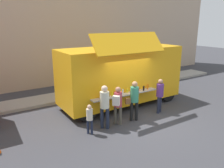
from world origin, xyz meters
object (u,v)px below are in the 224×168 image
Objects in this scene: food_truck_main at (121,74)px; customer_front_ordering at (134,98)px; customer_mid_with_backpack at (118,102)px; child_near_queue at (90,117)px; customer_extra_browsing at (160,93)px; trash_bin at (145,77)px; customer_rear_waiting at (105,103)px.

customer_front_ordering is at bearing -109.46° from food_truck_main.
child_near_queue is (-1.35, -0.10, -0.29)m from customer_mid_with_backpack.
customer_extra_browsing is (2.39, 0.01, -0.02)m from customer_mid_with_backpack.
customer_extra_browsing is at bearing -123.52° from trash_bin.
customer_mid_with_backpack reaches higher than trash_bin.
customer_mid_with_backpack is (-0.82, 0.03, -0.04)m from customer_front_ordering.
customer_rear_waiting reaches higher than child_near_queue.
food_truck_main is 3.55× the size of customer_front_ordering.
customer_extra_browsing is 3.75m from child_near_queue.
food_truck_main reaches higher than trash_bin.
customer_mid_with_backpack is at bearing -140.76° from trash_bin.
customer_mid_with_backpack is at bearing -31.16° from child_near_queue.
customer_rear_waiting reaches higher than trash_bin.
customer_mid_with_backpack is at bearing 109.03° from customer_front_ordering.
customer_rear_waiting is 3.00m from customer_extra_browsing.
customer_rear_waiting is at bearing 109.13° from customer_front_ordering.
customer_mid_with_backpack is 0.62m from customer_rear_waiting.
customer_mid_with_backpack is 2.39m from customer_extra_browsing.
customer_front_ordering is 1.47× the size of child_near_queue.
customer_mid_with_backpack is at bearing 68.52° from customer_extra_browsing.
customer_extra_browsing is (1.56, 0.04, -0.06)m from customer_front_ordering.
customer_front_ordering is 1.57m from customer_extra_browsing.
customer_mid_with_backpack is 1.37× the size of child_near_queue.
customer_rear_waiting is (-5.80, -4.22, 0.55)m from trash_bin.
child_near_queue is at bearing 112.76° from customer_front_ordering.
customer_rear_waiting is (-1.44, 0.05, 0.03)m from customer_front_ordering.
customer_front_ordering is 2.20m from child_near_queue.
customer_mid_with_backpack is (-1.53, -1.91, -0.61)m from food_truck_main.
customer_front_ordering is (-4.36, -4.26, 0.52)m from trash_bin.
customer_extra_browsing is 1.37× the size of child_near_queue.
trash_bin is 5.08m from customer_extra_browsing.
customer_front_ordering is 1.08× the size of customer_mid_with_backpack.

